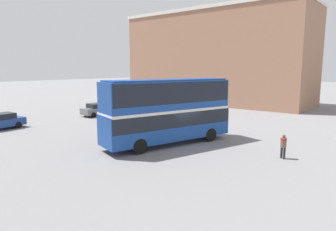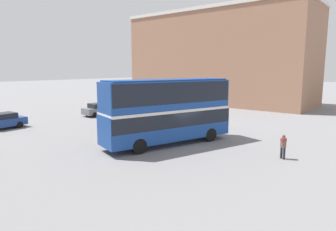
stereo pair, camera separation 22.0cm
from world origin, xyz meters
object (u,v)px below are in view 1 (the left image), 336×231
object	(u,v)px
parked_car_side_street	(129,117)
parked_car_kerb_near	(98,109)
double_decker_bus	(168,108)
pedestrian_foreground	(283,144)

from	to	relation	value
parked_car_side_street	parked_car_kerb_near	bearing A→B (deg)	-99.53
double_decker_bus	parked_car_side_street	xyz separation A→B (m)	(3.50, 7.84, -1.96)
parked_car_side_street	pedestrian_foreground	bearing A→B (deg)	88.51
double_decker_bus	parked_car_side_street	bearing A→B (deg)	83.03
pedestrian_foreground	parked_car_kerb_near	xyz separation A→B (m)	(3.63, 23.06, -0.19)
parked_car_kerb_near	double_decker_bus	bearing A→B (deg)	-103.90
double_decker_bus	parked_car_side_street	distance (m)	8.81
parked_car_kerb_near	parked_car_side_street	world-z (taller)	parked_car_side_street
pedestrian_foreground	parked_car_side_street	bearing A→B (deg)	-69.36
pedestrian_foreground	parked_car_kerb_near	bearing A→B (deg)	-71.94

